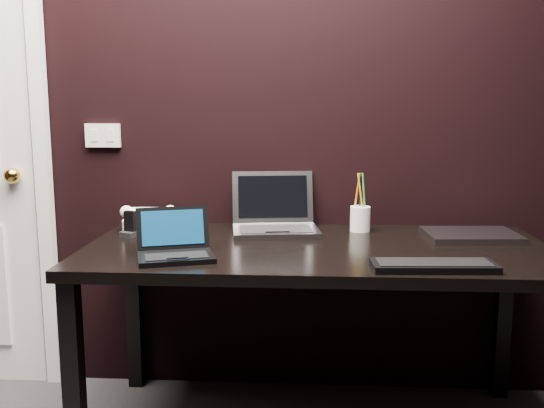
# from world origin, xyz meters

# --- Properties ---
(wall_back) EXTENTS (4.00, 0.00, 4.00)m
(wall_back) POSITION_xyz_m (0.00, 1.80, 1.30)
(wall_back) COLOR black
(wall_back) RESTS_ON ground
(wall_switch) EXTENTS (0.15, 0.02, 0.10)m
(wall_switch) POSITION_xyz_m (-0.62, 1.79, 1.12)
(wall_switch) COLOR silver
(wall_switch) RESTS_ON wall_back
(desk) EXTENTS (1.70, 0.80, 0.74)m
(desk) POSITION_xyz_m (0.30, 1.40, 0.66)
(desk) COLOR black
(desk) RESTS_ON ground
(netbook) EXTENTS (0.30, 0.29, 0.16)m
(netbook) POSITION_xyz_m (-0.18, 1.19, 0.77)
(netbook) COLOR black
(netbook) RESTS_ON desk
(silver_laptop) EXTENTS (0.38, 0.35, 0.23)m
(silver_laptop) POSITION_xyz_m (0.13, 1.63, 0.78)
(silver_laptop) COLOR #98989D
(silver_laptop) RESTS_ON desk
(ext_keyboard) EXTENTS (0.40, 0.15, 0.02)m
(ext_keyboard) POSITION_xyz_m (0.66, 1.10, 0.75)
(ext_keyboard) COLOR black
(ext_keyboard) RESTS_ON desk
(closed_laptop) EXTENTS (0.36, 0.27, 0.02)m
(closed_laptop) POSITION_xyz_m (0.90, 1.56, 0.75)
(closed_laptop) COLOR #94959A
(closed_laptop) RESTS_ON desk
(desk_phone) EXTENTS (0.24, 0.19, 0.11)m
(desk_phone) POSITION_xyz_m (-0.39, 1.63, 0.78)
(desk_phone) COLOR silver
(desk_phone) RESTS_ON desk
(mobile_phone) EXTENTS (0.07, 0.07, 0.10)m
(mobile_phone) POSITION_xyz_m (-0.43, 1.51, 0.78)
(mobile_phone) COLOR black
(mobile_phone) RESTS_ON desk
(pen_cup) EXTENTS (0.10, 0.10, 0.24)m
(pen_cup) POSITION_xyz_m (0.48, 1.67, 0.80)
(pen_cup) COLOR white
(pen_cup) RESTS_ON desk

